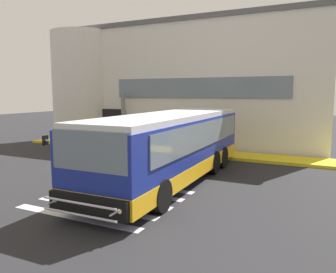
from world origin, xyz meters
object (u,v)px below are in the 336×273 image
object	(u,v)px
bus_main_foreground	(171,148)
passenger_near_column	(125,132)
passenger_by_doorway	(135,132)
entry_support_column	(123,118)
safety_bollard_yellow	(214,151)

from	to	relation	value
bus_main_foreground	passenger_near_column	world-z (taller)	bus_main_foreground
passenger_near_column	passenger_by_doorway	xyz separation A→B (m)	(0.82, -0.12, 0.03)
entry_support_column	safety_bollard_yellow	world-z (taller)	entry_support_column
entry_support_column	passenger_near_column	xyz separation A→B (m)	(0.80, -1.04, -0.75)
entry_support_column	safety_bollard_yellow	xyz separation A→B (m)	(6.85, -1.80, -1.38)
passenger_near_column	bus_main_foreground	bearing A→B (deg)	-43.99
bus_main_foreground	entry_support_column	bearing A→B (deg)	134.86
bus_main_foreground	passenger_by_doorway	size ratio (longest dim) A/B	6.45
entry_support_column	bus_main_foreground	xyz separation A→B (m)	(6.66, -6.69, -0.50)
passenger_by_doorway	bus_main_foreground	bearing A→B (deg)	-47.68
entry_support_column	bus_main_foreground	bearing A→B (deg)	-45.14
passenger_near_column	passenger_by_doorway	bearing A→B (deg)	-8.64
bus_main_foreground	passenger_by_doorway	distance (m)	7.49
passenger_by_doorway	passenger_near_column	bearing A→B (deg)	171.36
entry_support_column	safety_bollard_yellow	size ratio (longest dim) A/B	3.73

